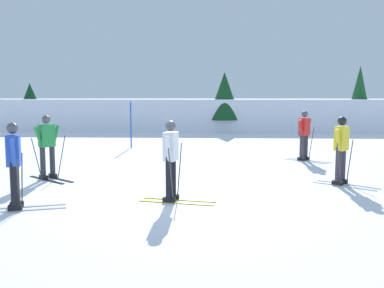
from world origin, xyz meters
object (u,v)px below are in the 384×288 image
skier_blue (15,163)px  trail_marker_pole (131,125)px  skier_green (47,145)px  skier_yellow (342,149)px  conifer_far_left (224,96)px  conifer_far_right (359,94)px  conifer_far_centre (30,101)px  skier_red (304,134)px  skier_white (171,158)px

skier_blue → trail_marker_pole: bearing=87.7°
skier_green → skier_yellow: size_ratio=1.00×
skier_yellow → conifer_far_left: conifer_far_left is taller
skier_green → conifer_far_left: 16.13m
skier_yellow → conifer_far_right: bearing=70.3°
conifer_far_left → conifer_far_centre: (-12.94, 2.09, -0.32)m
skier_red → skier_green: (-7.56, -3.62, 0.00)m
skier_blue → conifer_far_centre: (-8.32, 20.43, 0.97)m
skier_white → skier_blue: same height
skier_green → skier_blue: bearing=-80.0°
trail_marker_pole → conifer_far_left: bearing=62.9°
conifer_far_left → conifer_far_centre: conifer_far_left is taller
skier_white → conifer_far_right: conifer_far_right is taller
skier_blue → trail_marker_pole: size_ratio=0.87×
skier_blue → conifer_far_left: conifer_far_left is taller
conifer_far_left → conifer_far_right: (8.42, 0.99, 0.14)m
conifer_far_left → conifer_far_right: conifer_far_right is taller
skier_green → skier_red: bearing=25.6°
skier_red → skier_blue: bearing=-136.2°
skier_yellow → trail_marker_pole: bearing=132.0°
skier_blue → skier_green: bearing=100.0°
skier_red → conifer_far_left: conifer_far_left is taller
skier_white → trail_marker_pole: bearing=105.5°
skier_white → conifer_far_right: bearing=61.5°
trail_marker_pole → conifer_far_right: bearing=36.2°
skier_yellow → conifer_far_centre: conifer_far_centre is taller
conifer_far_left → skier_yellow: bearing=-81.1°
skier_green → trail_marker_pole: bearing=82.2°
skier_green → conifer_far_left: bearing=71.2°
skier_red → trail_marker_pole: (-6.61, 3.35, 0.07)m
conifer_far_left → conifer_far_right: size_ratio=0.89×
skier_red → skier_white: (-4.03, -5.94, 0.00)m
skier_blue → skier_yellow: bearing=20.7°
skier_blue → conifer_far_centre: size_ratio=0.56×
skier_yellow → skier_blue: 7.55m
skier_yellow → trail_marker_pole: (-6.66, 7.41, 0.07)m
skier_blue → conifer_far_left: bearing=75.9°
skier_red → skier_yellow: same height
skier_white → skier_green: same height
skier_red → conifer_far_centre: conifer_far_centre is taller
conifer_far_left → conifer_far_centre: 13.11m
skier_green → trail_marker_pole: (0.95, 6.97, 0.07)m
conifer_far_centre → trail_marker_pole: bearing=-49.9°
skier_white → conifer_far_left: bearing=84.7°
trail_marker_pole → conifer_far_centre: 13.56m
skier_yellow → skier_blue: (-7.06, -2.67, -0.00)m
trail_marker_pole → conifer_far_left: 9.35m
conifer_far_left → skier_white: bearing=-95.3°
conifer_far_right → skier_green: bearing=-130.0°
skier_yellow → conifer_far_centre: (-15.38, 17.75, 0.97)m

